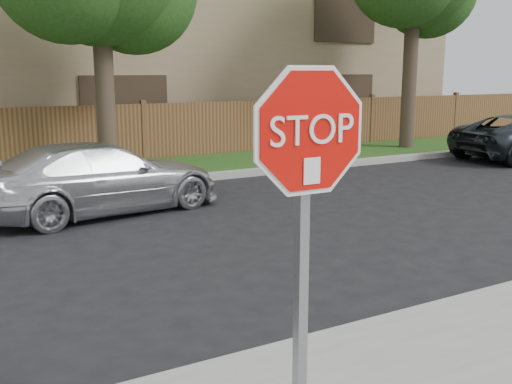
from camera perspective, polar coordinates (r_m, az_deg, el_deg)
far_curb at (r=12.68m, az=-22.73°, el=-0.34°), size 70.00×0.30×0.15m
stop_sign at (r=3.40m, az=4.88°, el=0.45°), size 1.01×0.13×2.55m
sedan_right at (r=10.86m, az=-14.51°, el=1.31°), size 4.56×2.44×1.26m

